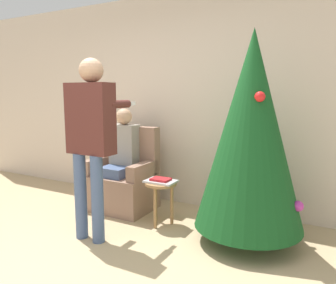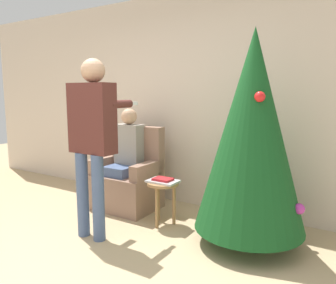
# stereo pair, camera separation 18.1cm
# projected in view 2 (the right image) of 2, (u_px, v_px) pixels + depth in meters

# --- Properties ---
(ground_plane) EXTENTS (14.00, 14.00, 0.00)m
(ground_plane) POSITION_uv_depth(u_px,v_px,m) (52.00, 283.00, 2.52)
(ground_plane) COLOR tan
(wall_back) EXTENTS (8.00, 0.06, 2.70)m
(wall_back) POSITION_uv_depth(u_px,v_px,m) (190.00, 101.00, 4.20)
(wall_back) COLOR beige
(wall_back) RESTS_ON ground_plane
(christmas_tree) EXTENTS (1.04, 1.04, 2.04)m
(christmas_tree) POSITION_uv_depth(u_px,v_px,m) (252.00, 131.00, 3.03)
(christmas_tree) COLOR brown
(christmas_tree) RESTS_ON ground_plane
(armchair) EXTENTS (0.80, 0.61, 1.03)m
(armchair) POSITION_uv_depth(u_px,v_px,m) (128.00, 180.00, 4.18)
(armchair) COLOR #93705B
(armchair) RESTS_ON ground_plane
(person_seated) EXTENTS (0.36, 0.46, 1.26)m
(person_seated) POSITION_uv_depth(u_px,v_px,m) (126.00, 154.00, 4.11)
(person_seated) COLOR #475B84
(person_seated) RESTS_ON ground_plane
(person_standing) EXTENTS (0.49, 0.57, 1.78)m
(person_standing) POSITION_uv_depth(u_px,v_px,m) (92.00, 131.00, 3.21)
(person_standing) COLOR #475B84
(person_standing) RESTS_ON ground_plane
(side_stool) EXTENTS (0.35, 0.35, 0.48)m
(side_stool) POSITION_uv_depth(u_px,v_px,m) (163.00, 190.00, 3.61)
(side_stool) COLOR #A37547
(side_stool) RESTS_ON ground_plane
(laptop) EXTENTS (0.33, 0.23, 0.02)m
(laptop) POSITION_uv_depth(u_px,v_px,m) (163.00, 181.00, 3.60)
(laptop) COLOR silver
(laptop) RESTS_ON side_stool
(book) EXTENTS (0.21, 0.15, 0.02)m
(book) POSITION_uv_depth(u_px,v_px,m) (163.00, 179.00, 3.59)
(book) COLOR #B21E23
(book) RESTS_ON laptop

